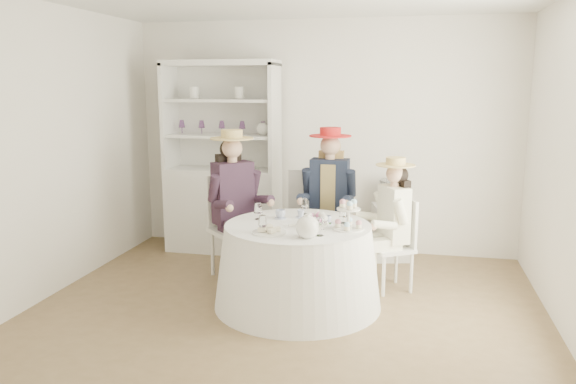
# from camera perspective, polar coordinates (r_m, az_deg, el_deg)

# --- Properties ---
(ground) EXTENTS (4.50, 4.50, 0.00)m
(ground) POSITION_cam_1_polar(r_m,az_deg,el_deg) (5.06, -0.25, -11.98)
(ground) COLOR brown
(ground) RESTS_ON ground
(wall_back) EXTENTS (4.50, 0.00, 4.50)m
(wall_back) POSITION_cam_1_polar(r_m,az_deg,el_deg) (6.65, 3.60, 5.58)
(wall_back) COLOR white
(wall_back) RESTS_ON ground
(wall_front) EXTENTS (4.50, 0.00, 4.50)m
(wall_front) POSITION_cam_1_polar(r_m,az_deg,el_deg) (2.81, -9.40, -1.94)
(wall_front) COLOR white
(wall_front) RESTS_ON ground
(wall_left) EXTENTS (0.00, 4.50, 4.50)m
(wall_left) POSITION_cam_1_polar(r_m,az_deg,el_deg) (5.64, -23.21, 3.76)
(wall_left) COLOR white
(wall_left) RESTS_ON ground
(tea_table) EXTENTS (1.50, 1.50, 0.75)m
(tea_table) POSITION_cam_1_polar(r_m,az_deg,el_deg) (5.07, 0.98, -7.44)
(tea_table) COLOR white
(tea_table) RESTS_ON ground
(hutch) EXTENTS (1.50, 0.97, 2.23)m
(hutch) POSITION_cam_1_polar(r_m,az_deg,el_deg) (6.68, -6.55, 0.74)
(hutch) COLOR silver
(hutch) RESTS_ON ground
(side_table) EXTENTS (0.48, 0.48, 0.62)m
(side_table) POSITION_cam_1_polar(r_m,az_deg,el_deg) (6.51, 10.42, -4.02)
(side_table) COLOR silver
(side_table) RESTS_ON ground
(hatbox) EXTENTS (0.30, 0.30, 0.29)m
(hatbox) POSITION_cam_1_polar(r_m,az_deg,el_deg) (6.41, 10.56, -0.08)
(hatbox) COLOR black
(hatbox) RESTS_ON side_table
(guest_left) EXTENTS (0.65, 0.64, 1.52)m
(guest_left) POSITION_cam_1_polar(r_m,az_deg,el_deg) (5.69, -5.50, -0.37)
(guest_left) COLOR silver
(guest_left) RESTS_ON ground
(guest_mid) EXTENTS (0.55, 0.58, 1.53)m
(guest_mid) POSITION_cam_1_polar(r_m,az_deg,el_deg) (5.85, 4.20, 0.04)
(guest_mid) COLOR silver
(guest_mid) RESTS_ON ground
(guest_right) EXTENTS (0.55, 0.51, 1.29)m
(guest_right) POSITION_cam_1_polar(r_m,az_deg,el_deg) (5.42, 10.48, -2.45)
(guest_right) COLOR silver
(guest_right) RESTS_ON ground
(spare_chair) EXTENTS (0.45, 0.45, 1.06)m
(spare_chair) POSITION_cam_1_polar(r_m,az_deg,el_deg) (6.24, 2.14, -2.05)
(spare_chair) COLOR silver
(spare_chair) RESTS_ON ground
(teacup_a) EXTENTS (0.11, 0.11, 0.07)m
(teacup_a) POSITION_cam_1_polar(r_m,az_deg,el_deg) (5.17, -0.78, -2.33)
(teacup_a) COLOR white
(teacup_a) RESTS_ON tea_table
(teacup_b) EXTENTS (0.09, 0.09, 0.07)m
(teacup_b) POSITION_cam_1_polar(r_m,az_deg,el_deg) (5.20, 1.31, -2.28)
(teacup_b) COLOR white
(teacup_b) RESTS_ON tea_table
(teacup_c) EXTENTS (0.10, 0.10, 0.06)m
(teacup_c) POSITION_cam_1_polar(r_m,az_deg,el_deg) (5.00, 3.99, -2.88)
(teacup_c) COLOR white
(teacup_c) RESTS_ON tea_table
(flower_bowl) EXTENTS (0.22, 0.22, 0.05)m
(flower_bowl) POSITION_cam_1_polar(r_m,az_deg,el_deg) (4.84, 2.81, -3.41)
(flower_bowl) COLOR white
(flower_bowl) RESTS_ON tea_table
(flower_arrangement) EXTENTS (0.17, 0.17, 0.06)m
(flower_arrangement) POSITION_cam_1_polar(r_m,az_deg,el_deg) (4.84, 3.00, -2.72)
(flower_arrangement) COLOR #D46AA7
(flower_arrangement) RESTS_ON tea_table
(table_teapot) EXTENTS (0.27, 0.19, 0.20)m
(table_teapot) POSITION_cam_1_polar(r_m,az_deg,el_deg) (4.53, 2.02, -3.60)
(table_teapot) COLOR white
(table_teapot) RESTS_ON tea_table
(sandwich_plate) EXTENTS (0.29, 0.29, 0.06)m
(sandwich_plate) POSITION_cam_1_polar(r_m,az_deg,el_deg) (4.68, -1.91, -4.01)
(sandwich_plate) COLOR white
(sandwich_plate) RESTS_ON tea_table
(cupcake_stand) EXTENTS (0.27, 0.27, 0.25)m
(cupcake_stand) POSITION_cam_1_polar(r_m,az_deg,el_deg) (4.81, 6.16, -2.74)
(cupcake_stand) COLOR white
(cupcake_stand) RESTS_ON tea_table
(stemware_set) EXTENTS (0.86, 0.83, 0.15)m
(stemware_set) POSITION_cam_1_polar(r_m,az_deg,el_deg) (4.95, 1.00, -2.48)
(stemware_set) COLOR white
(stemware_set) RESTS_ON tea_table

